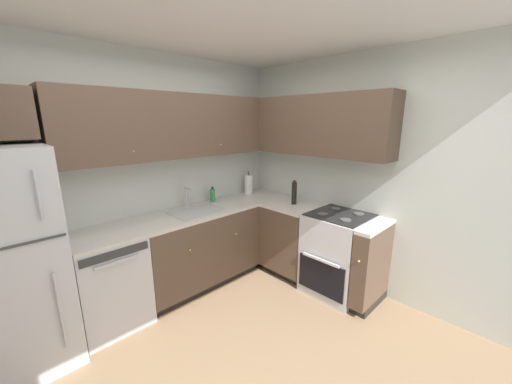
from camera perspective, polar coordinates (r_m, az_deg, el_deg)
ground_plane at (r=2.73m, az=-1.66°, el=-30.70°), size 3.43×3.16×0.02m
wall_back at (r=3.36m, az=-20.82°, el=2.66°), size 3.53×0.05×2.60m
wall_right at (r=3.42m, az=20.03°, el=2.91°), size 0.05×3.26×2.60m
refrigerator at (r=2.87m, az=-41.17°, el=-10.96°), size 0.74×0.71×1.74m
dishwasher at (r=3.17m, az=-27.04°, el=-15.39°), size 0.60×0.63×0.87m
lower_cabinets_back at (r=3.54m, az=-11.19°, el=-10.85°), size 1.40×0.62×0.87m
countertop_back at (r=3.37m, az=-11.56°, el=-3.92°), size 2.61×0.60×0.03m
lower_cabinets_right at (r=3.63m, az=9.95°, el=-10.10°), size 0.62×1.41×0.87m
countertop_right at (r=3.47m, az=10.23°, el=-3.32°), size 0.60×1.41×0.03m
oven_range at (r=3.44m, az=15.80°, el=-11.48°), size 0.68×0.62×1.06m
upper_cabinets_back at (r=3.25m, az=-16.20°, el=12.38°), size 2.29×0.34×0.67m
upper_cabinets_right at (r=3.51m, az=10.40°, el=12.78°), size 0.32×1.96×0.67m
sink at (r=3.35m, az=-11.41°, el=-4.44°), size 0.57×0.40×0.10m
faucet at (r=3.47m, az=-13.41°, el=-0.64°), size 0.07×0.16×0.25m
soap_bottle at (r=3.68m, az=-8.55°, el=-0.62°), size 0.06×0.06×0.19m
paper_towel_roll at (r=4.02m, az=-1.48°, el=1.52°), size 0.11×0.11×0.33m
oil_bottle at (r=3.55m, az=7.54°, el=-0.19°), size 0.06×0.06×0.30m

